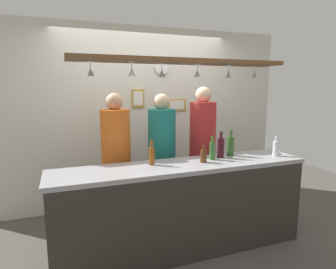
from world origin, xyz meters
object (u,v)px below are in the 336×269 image
at_px(person_middle_teal_shirt, 162,147).
at_px(bottle_wine_dark_red, 221,147).
at_px(bottle_beer_green_import, 212,150).
at_px(bottle_champagne_green, 231,146).
at_px(wall_clock, 162,67).
at_px(person_left_orange_shirt, 116,150).
at_px(picture_frame_lower_pair, 177,105).
at_px(bottle_beer_brown_stubby, 203,156).
at_px(bottle_beer_amber_tall, 152,155).
at_px(bottle_soda_clear, 276,148).
at_px(person_right_red_shirt, 203,140).
at_px(picture_frame_crest, 138,98).

relative_size(person_middle_teal_shirt, bottle_wine_dark_red, 5.55).
relative_size(bottle_beer_green_import, bottle_champagne_green, 0.87).
bearing_deg(wall_clock, bottle_champagne_green, -72.04).
bearing_deg(person_left_orange_shirt, bottle_champagne_green, -21.73).
bearing_deg(picture_frame_lower_pair, bottle_wine_dark_red, -89.70).
height_order(bottle_beer_brown_stubby, picture_frame_lower_pair, picture_frame_lower_pair).
relative_size(bottle_beer_green_import, wall_clock, 1.18).
bearing_deg(bottle_beer_amber_tall, bottle_beer_green_import, -2.28).
relative_size(bottle_soda_clear, bottle_beer_brown_stubby, 1.28).
bearing_deg(person_right_red_shirt, bottle_beer_brown_stubby, -116.40).
height_order(person_left_orange_shirt, bottle_soda_clear, person_left_orange_shirt).
xyz_separation_m(person_middle_teal_shirt, bottle_wine_dark_red, (0.51, -0.54, 0.07)).
bearing_deg(bottle_beer_amber_tall, bottle_beer_brown_stubby, -10.39).
xyz_separation_m(bottle_beer_green_import, wall_clock, (-0.12, 1.34, 0.97)).
distance_m(person_right_red_shirt, wall_clock, 1.27).
relative_size(person_middle_teal_shirt, wall_clock, 7.57).
distance_m(person_middle_teal_shirt, bottle_beer_green_import, 0.70).
bearing_deg(person_left_orange_shirt, bottle_beer_green_import, -31.33).
relative_size(person_left_orange_shirt, person_right_red_shirt, 0.96).
bearing_deg(bottle_champagne_green, bottle_wine_dark_red, -163.75).
bearing_deg(person_right_red_shirt, bottle_beer_amber_tall, -147.37).
bearing_deg(bottle_beer_brown_stubby, bottle_wine_dark_red, 22.23).
xyz_separation_m(bottle_beer_brown_stubby, bottle_wine_dark_red, (0.27, 0.11, 0.05)).
bearing_deg(person_right_red_shirt, picture_frame_crest, 130.84).
distance_m(bottle_soda_clear, picture_frame_crest, 1.99).
bearing_deg(wall_clock, picture_frame_lower_pair, 1.47).
distance_m(bottle_wine_dark_red, picture_frame_lower_pair, 1.36).
relative_size(bottle_wine_dark_red, bottle_champagne_green, 1.00).
relative_size(person_right_red_shirt, wall_clock, 7.95).
xyz_separation_m(bottle_beer_brown_stubby, bottle_champagne_green, (0.43, 0.16, 0.05)).
height_order(person_middle_teal_shirt, bottle_beer_green_import, person_middle_teal_shirt).
distance_m(bottle_soda_clear, picture_frame_lower_pair, 1.64).
relative_size(bottle_wine_dark_red, picture_frame_lower_pair, 1.00).
height_order(bottle_wine_dark_red, bottle_beer_green_import, bottle_wine_dark_red).
distance_m(bottle_beer_green_import, bottle_champagne_green, 0.30).
bearing_deg(wall_clock, bottle_wine_dark_red, -79.15).
bearing_deg(picture_frame_crest, bottle_champagne_green, -58.59).
bearing_deg(bottle_wine_dark_red, bottle_soda_clear, -12.63).
distance_m(person_left_orange_shirt, person_right_red_shirt, 1.13).
bearing_deg(wall_clock, bottle_beer_amber_tall, -113.35).
distance_m(bottle_beer_brown_stubby, wall_clock, 1.73).
distance_m(person_left_orange_shirt, bottle_beer_brown_stubby, 1.04).
height_order(person_middle_teal_shirt, bottle_beer_brown_stubby, person_middle_teal_shirt).
xyz_separation_m(bottle_champagne_green, wall_clock, (-0.41, 1.25, 0.96)).
relative_size(person_middle_teal_shirt, bottle_beer_amber_tall, 6.41).
relative_size(person_middle_teal_shirt, person_right_red_shirt, 0.95).
distance_m(person_middle_teal_shirt, person_right_red_shirt, 0.57).
xyz_separation_m(person_middle_teal_shirt, bottle_beer_green_import, (0.38, -0.58, 0.06)).
bearing_deg(picture_frame_crest, bottle_beer_green_import, -70.29).
distance_m(bottle_soda_clear, wall_clock, 1.96).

